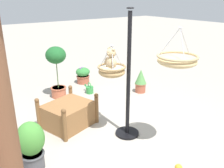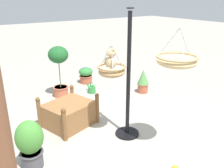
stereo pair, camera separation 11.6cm
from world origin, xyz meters
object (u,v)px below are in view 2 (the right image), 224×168
(display_pole_central, at_px, (128,101))
(wooden_planter_box, at_px, (69,113))
(potted_plant_small_succulent, at_px, (143,81))
(potted_plant_fern_front, at_px, (59,66))
(teddy_bear, at_px, (111,61))
(hanging_basket_left_high, at_px, (177,61))
(hanging_basket_with_teddy, at_px, (112,71))
(potted_plant_bushy_green, at_px, (30,143))
(watering_can, at_px, (92,89))
(potted_plant_trailing_ivy, at_px, (86,75))
(greenhouse_pillar_left, at_px, (1,154))

(display_pole_central, relative_size, wooden_planter_box, 2.03)
(potted_plant_small_succulent, bearing_deg, potted_plant_fern_front, 62.48)
(teddy_bear, relative_size, potted_plant_fern_front, 0.30)
(display_pole_central, bearing_deg, hanging_basket_left_high, -160.42)
(display_pole_central, height_order, hanging_basket_with_teddy, display_pole_central)
(teddy_bear, bearing_deg, potted_plant_bushy_green, 91.91)
(potted_plant_fern_front, height_order, watering_can, potted_plant_fern_front)
(display_pole_central, relative_size, potted_plant_bushy_green, 2.95)
(hanging_basket_left_high, height_order, potted_plant_fern_front, hanging_basket_left_high)
(potted_plant_bushy_green, bearing_deg, display_pole_central, -93.30)
(teddy_bear, bearing_deg, potted_plant_trailing_ivy, -19.80)
(hanging_basket_left_high, bearing_deg, display_pole_central, 19.58)
(greenhouse_pillar_left, height_order, potted_plant_trailing_ivy, greenhouse_pillar_left)
(hanging_basket_left_high, relative_size, wooden_planter_box, 0.54)
(hanging_basket_with_teddy, relative_size, hanging_basket_left_high, 0.89)
(potted_plant_trailing_ivy, bearing_deg, display_pole_central, 165.96)
(teddy_bear, bearing_deg, watering_can, -20.44)
(wooden_planter_box, bearing_deg, hanging_basket_left_high, -149.67)
(hanging_basket_with_teddy, bearing_deg, teddy_bear, 90.00)
(display_pole_central, xyz_separation_m, potted_plant_fern_front, (2.42, 0.29, 0.13))
(hanging_basket_with_teddy, height_order, greenhouse_pillar_left, greenhouse_pillar_left)
(hanging_basket_with_teddy, distance_m, potted_plant_bushy_green, 1.72)
(wooden_planter_box, bearing_deg, teddy_bear, -149.89)
(potted_plant_fern_front, height_order, potted_plant_bushy_green, potted_plant_fern_front)
(teddy_bear, xyz_separation_m, potted_plant_trailing_ivy, (2.80, -1.01, -1.19))
(teddy_bear, xyz_separation_m, potted_plant_fern_front, (2.27, 0.02, -0.61))
(hanging_basket_left_high, xyz_separation_m, potted_plant_small_succulent, (2.20, -1.35, -1.24))
(hanging_basket_left_high, xyz_separation_m, greenhouse_pillar_left, (-0.42, 2.56, -0.32))
(wooden_planter_box, distance_m, potted_plant_fern_front, 1.63)
(potted_plant_small_succulent, bearing_deg, watering_can, 56.86)
(hanging_basket_left_high, relative_size, potted_plant_bushy_green, 0.79)
(teddy_bear, distance_m, potted_plant_small_succulent, 2.54)
(wooden_planter_box, distance_m, potted_plant_bushy_green, 1.33)
(potted_plant_small_succulent, bearing_deg, hanging_basket_left_high, 148.36)
(potted_plant_trailing_ivy, xyz_separation_m, watering_can, (-0.79, 0.26, -0.15))
(teddy_bear, bearing_deg, wooden_planter_box, 30.11)
(teddy_bear, xyz_separation_m, potted_plant_bushy_green, (-0.05, 1.48, -1.02))
(hanging_basket_left_high, xyz_separation_m, potted_plant_trailing_ivy, (3.73, -0.46, -1.31))
(hanging_basket_left_high, height_order, greenhouse_pillar_left, greenhouse_pillar_left)
(teddy_bear, distance_m, hanging_basket_left_high, 1.09)
(greenhouse_pillar_left, bearing_deg, display_pole_central, -62.32)
(greenhouse_pillar_left, bearing_deg, hanging_basket_with_teddy, -56.45)
(hanging_basket_left_high, distance_m, potted_plant_small_succulent, 2.86)
(hanging_basket_with_teddy, height_order, potted_plant_bushy_green, hanging_basket_with_teddy)
(display_pole_central, relative_size, potted_plant_fern_front, 1.75)
(hanging_basket_with_teddy, height_order, potted_plant_small_succulent, hanging_basket_with_teddy)
(hanging_basket_with_teddy, bearing_deg, potted_plant_trailing_ivy, -19.42)
(potted_plant_trailing_ivy, relative_size, watering_can, 1.41)
(wooden_planter_box, bearing_deg, potted_plant_trailing_ivy, -36.37)
(potted_plant_bushy_green, height_order, watering_can, potted_plant_bushy_green)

